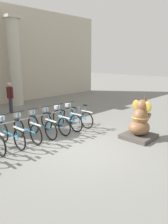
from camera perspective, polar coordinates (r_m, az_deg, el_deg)
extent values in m
plane|color=slate|center=(6.97, -1.08, -9.63)|extent=(60.00, 60.00, 0.00)
cylinder|color=#BCB7A8|center=(13.87, -17.62, 11.97)|extent=(0.72, 0.72, 5.00)
cube|color=#BCB7A8|center=(14.06, -18.44, 22.52)|extent=(0.90, 0.90, 0.16)
cylinder|color=gray|center=(9.46, -1.24, -0.93)|extent=(0.05, 0.05, 0.75)
cylinder|color=gray|center=(7.76, -15.38, -1.83)|extent=(5.47, 0.04, 0.04)
torus|color=black|center=(6.78, -21.05, -8.08)|extent=(0.05, 0.70, 0.70)
torus|color=black|center=(7.92, -20.38, -4.92)|extent=(0.05, 0.70, 0.70)
torus|color=black|center=(7.02, -16.49, -6.98)|extent=(0.05, 0.70, 0.70)
cube|color=#338CC6|center=(7.45, -18.59, -5.53)|extent=(0.04, 0.96, 0.04)
cube|color=silver|center=(6.91, -16.70, -4.15)|extent=(0.06, 0.58, 0.03)
cylinder|color=#338CC6|center=(7.01, -17.07, -4.51)|extent=(0.03, 0.03, 0.59)
cube|color=black|center=(6.92, -17.25, -2.03)|extent=(0.08, 0.18, 0.04)
cylinder|color=#338CC6|center=(7.80, -20.44, -2.87)|extent=(0.03, 0.03, 0.61)
cylinder|color=black|center=(7.72, -20.62, -0.71)|extent=(0.48, 0.03, 0.03)
cube|color=silver|center=(7.84, -20.86, -1.57)|extent=(0.20, 0.16, 0.14)
torus|color=black|center=(8.20, -16.63, -4.01)|extent=(0.05, 0.70, 0.70)
torus|color=black|center=(7.33, -12.44, -5.84)|extent=(0.05, 0.70, 0.70)
cube|color=#338CC6|center=(7.74, -14.68, -4.53)|extent=(0.04, 0.96, 0.04)
cube|color=silver|center=(7.22, -12.59, -3.12)|extent=(0.06, 0.58, 0.03)
cylinder|color=#338CC6|center=(7.32, -13.00, -3.48)|extent=(0.03, 0.03, 0.59)
cube|color=black|center=(7.24, -13.13, -1.10)|extent=(0.08, 0.18, 0.04)
cylinder|color=#338CC6|center=(8.08, -16.64, -2.02)|extent=(0.03, 0.03, 0.61)
cylinder|color=black|center=(8.01, -16.78, 0.08)|extent=(0.48, 0.03, 0.03)
cube|color=silver|center=(8.12, -17.07, -0.76)|extent=(0.20, 0.16, 0.14)
torus|color=black|center=(8.49, -13.07, -3.17)|extent=(0.05, 0.70, 0.70)
torus|color=black|center=(7.66, -8.65, -4.82)|extent=(0.05, 0.70, 0.70)
cube|color=#338CC6|center=(8.06, -10.99, -3.62)|extent=(0.04, 0.96, 0.04)
cube|color=silver|center=(7.55, -8.75, -2.20)|extent=(0.06, 0.58, 0.03)
cylinder|color=#338CC6|center=(7.65, -9.19, -2.56)|extent=(0.03, 0.03, 0.59)
cube|color=black|center=(7.57, -9.28, -0.27)|extent=(0.08, 0.18, 0.04)
cylinder|color=#338CC6|center=(8.38, -13.03, -1.24)|extent=(0.03, 0.03, 0.61)
cylinder|color=black|center=(8.31, -13.14, 0.79)|extent=(0.48, 0.03, 0.03)
cube|color=silver|center=(8.42, -13.47, -0.04)|extent=(0.20, 0.16, 0.14)
torus|color=black|center=(8.82, -9.75, -2.39)|extent=(0.05, 0.70, 0.70)
torus|color=black|center=(8.02, -5.18, -3.87)|extent=(0.05, 0.70, 0.70)
cube|color=#338CC6|center=(8.40, -7.59, -2.77)|extent=(0.04, 0.96, 0.04)
cube|color=silver|center=(7.92, -5.24, -1.36)|extent=(0.06, 0.58, 0.03)
cylinder|color=#338CC6|center=(8.01, -5.70, -1.71)|extent=(0.03, 0.03, 0.59)
cube|color=black|center=(7.93, -5.75, 0.48)|extent=(0.08, 0.18, 0.04)
cylinder|color=#338CC6|center=(8.71, -9.67, -0.52)|extent=(0.03, 0.03, 0.61)
cylinder|color=black|center=(8.64, -9.75, 1.44)|extent=(0.48, 0.03, 0.03)
cube|color=silver|center=(8.75, -10.11, 0.64)|extent=(0.20, 0.16, 0.14)
torus|color=black|center=(9.18, -6.73, -1.64)|extent=(0.05, 0.70, 0.70)
torus|color=black|center=(8.42, -2.09, -2.97)|extent=(0.05, 0.70, 0.70)
cube|color=#338CC6|center=(8.78, -4.52, -1.97)|extent=(0.04, 0.96, 0.04)
cube|color=silver|center=(8.32, -2.11, -0.57)|extent=(0.06, 0.58, 0.03)
cylinder|color=#338CC6|center=(8.41, -2.58, -0.91)|extent=(0.03, 0.03, 0.59)
cube|color=black|center=(8.33, -2.61, 1.18)|extent=(0.08, 0.18, 0.04)
cylinder|color=#338CC6|center=(9.08, -6.63, 0.16)|extent=(0.03, 0.03, 0.61)
cylinder|color=black|center=(9.01, -6.68, 2.05)|extent=(0.48, 0.03, 0.03)
cube|color=silver|center=(9.11, -7.06, 1.27)|extent=(0.20, 0.16, 0.14)
torus|color=black|center=(9.57, -3.94, -0.95)|extent=(0.05, 0.70, 0.70)
torus|color=black|center=(8.84, 0.73, -2.16)|extent=(0.05, 0.70, 0.70)
cube|color=#338CC6|center=(9.18, -1.70, -1.23)|extent=(0.04, 0.96, 0.04)
cube|color=silver|center=(8.74, 0.74, 0.14)|extent=(0.06, 0.58, 0.03)
cylinder|color=#338CC6|center=(8.83, 0.26, -0.20)|extent=(0.03, 0.03, 0.59)
cube|color=black|center=(8.76, 0.26, 1.80)|extent=(0.08, 0.18, 0.04)
cylinder|color=#338CC6|center=(9.47, -3.81, 0.79)|extent=(0.03, 0.03, 0.61)
cylinder|color=black|center=(9.40, -3.83, 2.59)|extent=(0.48, 0.03, 0.03)
cube|color=silver|center=(9.50, -4.23, 1.84)|extent=(0.20, 0.16, 0.14)
cube|color=#4C4742|center=(8.06, 14.07, -6.19)|extent=(1.05, 1.05, 0.15)
ellipsoid|color=brown|center=(7.95, 14.21, -3.90)|extent=(0.81, 0.71, 0.52)
ellipsoid|color=brown|center=(7.90, 14.53, -1.35)|extent=(0.57, 0.52, 0.67)
sphere|color=brown|center=(7.89, 15.04, 1.62)|extent=(0.43, 0.43, 0.43)
ellipsoid|color=#B79333|center=(7.94, 13.50, 1.79)|extent=(0.08, 0.30, 0.36)
ellipsoid|color=#B79333|center=(7.74, 16.22, 1.32)|extent=(0.08, 0.30, 0.36)
cone|color=brown|center=(8.02, 15.78, 3.09)|extent=(0.36, 0.15, 0.54)
cylinder|color=brown|center=(8.19, 14.68, -1.34)|extent=(0.42, 0.14, 0.38)
cylinder|color=brown|center=(8.09, 16.14, -1.63)|extent=(0.42, 0.14, 0.38)
torus|color=#B79333|center=(7.90, 14.53, -1.35)|extent=(0.60, 0.60, 0.05)
cylinder|color=#383342|center=(12.06, -18.74, 1.62)|extent=(0.11, 0.11, 0.78)
cylinder|color=#383342|center=(11.91, -18.36, 1.51)|extent=(0.11, 0.11, 0.78)
cube|color=#4C1919|center=(11.87, -18.80, 4.80)|extent=(0.20, 0.32, 0.59)
sphere|color=tan|center=(11.82, -18.96, 6.81)|extent=(0.21, 0.21, 0.21)
cylinder|color=#4C1919|center=(12.04, -19.26, 5.02)|extent=(0.07, 0.07, 0.53)
cylinder|color=#4C1919|center=(11.69, -18.35, 4.85)|extent=(0.07, 0.07, 0.53)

